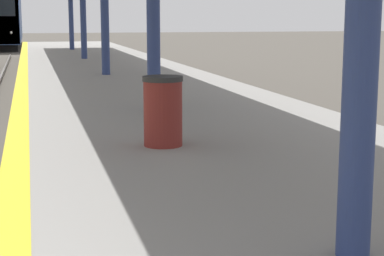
# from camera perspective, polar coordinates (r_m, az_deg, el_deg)

# --- Properties ---
(train) EXTENTS (2.64, 19.44, 4.56)m
(train) POSITION_cam_1_polar(r_m,az_deg,el_deg) (56.21, -16.34, 9.31)
(train) COLOR black
(train) RESTS_ON ground
(trash_bin) EXTENTS (0.50, 0.50, 0.86)m
(trash_bin) POSITION_cam_1_polar(r_m,az_deg,el_deg) (7.83, -2.60, 1.53)
(trash_bin) COLOR maroon
(trash_bin) RESTS_ON platform_right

